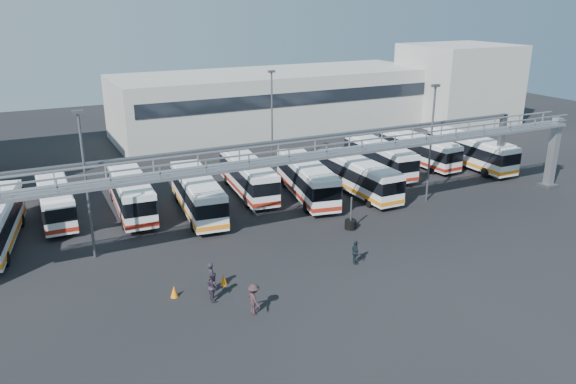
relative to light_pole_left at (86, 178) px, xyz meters
name	(u,v)px	position (x,y,z in m)	size (l,w,h in m)	color
ground	(355,257)	(16.00, -8.00, -5.73)	(140.00, 140.00, 0.00)	black
gantry	(315,160)	(16.00, -2.13, -0.22)	(51.40, 5.15, 7.10)	#95979D
warehouse	(276,102)	(28.00, 30.00, -1.73)	(42.00, 14.00, 8.00)	#9E9E99
building_right	(458,84)	(54.00, 24.00, -0.23)	(14.00, 12.00, 11.00)	#B2B2AD
light_pole_left	(86,178)	(0.00, 0.00, 0.00)	(0.70, 0.35, 10.21)	#4C4F54
light_pole_mid	(431,137)	(28.00, -1.00, 0.00)	(0.70, 0.35, 10.21)	#4C4F54
light_pole_back	(272,115)	(20.00, 14.00, 0.00)	(0.70, 0.35, 10.21)	#4C4F54
bus_1	(55,198)	(-1.61, 9.03, -4.02)	(2.46, 10.18, 3.08)	white
bus_2	(130,192)	(4.12, 7.67, -3.89)	(3.16, 11.06, 3.32)	white
bus_3	(197,193)	(8.97, 4.86, -3.89)	(3.67, 11.15, 3.33)	white
bus_4	(248,175)	(14.61, 7.66, -3.92)	(3.59, 10.97, 3.27)	white
bus_5	(307,178)	(18.88, 4.38, -3.88)	(4.53, 11.29, 3.35)	white
bus_6	(358,175)	(23.61, 3.27, -3.95)	(2.46, 10.59, 3.22)	white
bus_7	(379,156)	(29.13, 7.82, -3.94)	(3.26, 10.78, 3.23)	white
bus_8	(419,149)	(34.70, 8.49, -3.98)	(2.97, 10.50, 3.15)	white
bus_9	(471,150)	(38.99, 5.32, -3.88)	(2.66, 11.05, 3.35)	white
pedestrian_a	(211,277)	(5.62, -8.15, -4.77)	(0.70, 0.46, 1.92)	black
pedestrian_b	(213,286)	(5.40, -9.12, -4.85)	(0.86, 0.67, 1.76)	#2B2331
pedestrian_c	(254,299)	(6.90, -11.65, -4.80)	(1.20, 0.69, 1.85)	#332225
pedestrian_d	(355,252)	(15.46, -8.83, -4.89)	(0.98, 0.41, 1.67)	black
cone_left	(174,292)	(3.39, -7.78, -5.36)	(0.46, 0.46, 0.73)	orange
cone_right	(224,280)	(6.55, -7.67, -5.37)	(0.44, 0.44, 0.71)	orange
tire_stack	(351,223)	(18.51, -3.50, -5.29)	(0.91, 0.91, 2.59)	black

